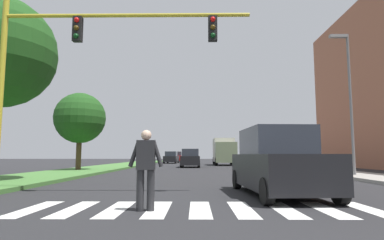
# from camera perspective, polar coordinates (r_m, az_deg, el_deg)

# --- Properties ---
(ground_plane) EXTENTS (140.00, 140.00, 0.00)m
(ground_plane) POSITION_cam_1_polar(r_m,az_deg,el_deg) (28.76, 0.85, -8.57)
(ground_plane) COLOR #262628
(crosswalk) EXTENTS (7.65, 2.20, 0.01)m
(crosswalk) POSITION_cam_1_polar(r_m,az_deg,el_deg) (7.12, 1.46, -15.59)
(crosswalk) COLOR silver
(crosswalk) RESTS_ON ground_plane
(median_strip) EXTENTS (4.12, 64.00, 0.15)m
(median_strip) POSITION_cam_1_polar(r_m,az_deg,el_deg) (27.87, -15.77, -8.26)
(median_strip) COLOR #477A38
(median_strip) RESTS_ON ground_plane
(tree_far) EXTENTS (3.56, 3.56, 5.39)m
(tree_far) POSITION_cam_1_polar(r_m,az_deg,el_deg) (23.96, -19.33, 0.30)
(tree_far) COLOR #4C3823
(tree_far) RESTS_ON median_strip
(sidewalk_right) EXTENTS (3.00, 64.00, 0.15)m
(sidewalk_right) POSITION_cam_1_polar(r_m,az_deg,el_deg) (28.14, 18.86, -8.14)
(sidewalk_right) COLOR #9E9991
(sidewalk_right) RESTS_ON ground_plane
(traffic_light_gantry) EXTENTS (7.83, 0.30, 6.00)m
(traffic_light_gantry) POSITION_cam_1_polar(r_m,az_deg,el_deg) (10.85, -20.30, 11.07)
(traffic_light_gantry) COLOR gold
(traffic_light_gantry) RESTS_ON median_strip
(street_lamp_right) EXTENTS (1.02, 0.24, 7.50)m
(street_lamp_right) POSITION_cam_1_polar(r_m,az_deg,el_deg) (18.94, 26.08, 4.84)
(street_lamp_right) COLOR slate
(street_lamp_right) RESTS_ON sidewalk_right
(pedestrian_performer) EXTENTS (0.75, 0.25, 1.69)m
(pedestrian_performer) POSITION_cam_1_polar(r_m,az_deg,el_deg) (6.88, -8.23, -8.07)
(pedestrian_performer) COLOR #262628
(pedestrian_performer) RESTS_ON ground_plane
(suv_crossing) EXTENTS (2.21, 4.70, 1.97)m
(suv_crossing) POSITION_cam_1_polar(r_m,az_deg,el_deg) (9.82, 14.96, -7.38)
(suv_crossing) COLOR black
(suv_crossing) RESTS_ON ground_plane
(sedan_midblock) EXTENTS (1.84, 4.32, 1.74)m
(sedan_midblock) POSITION_cam_1_polar(r_m,az_deg,el_deg) (30.84, -0.29, -6.92)
(sedan_midblock) COLOR black
(sedan_midblock) RESTS_ON ground_plane
(sedan_distant) EXTENTS (2.04, 4.58, 1.66)m
(sedan_distant) POSITION_cam_1_polar(r_m,az_deg,el_deg) (45.78, -3.69, -6.73)
(sedan_distant) COLOR black
(sedan_distant) RESTS_ON ground_plane
(sedan_far_horizon) EXTENTS (2.19, 4.56, 1.74)m
(sedan_far_horizon) POSITION_cam_1_polar(r_m,az_deg,el_deg) (54.54, -2.58, -6.63)
(sedan_far_horizon) COLOR maroon
(sedan_far_horizon) RESTS_ON ground_plane
(truck_box_delivery) EXTENTS (2.40, 6.20, 3.10)m
(truck_box_delivery) POSITION_cam_1_polar(r_m,az_deg,el_deg) (37.43, 5.72, -5.50)
(truck_box_delivery) COLOR gray
(truck_box_delivery) RESTS_ON ground_plane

